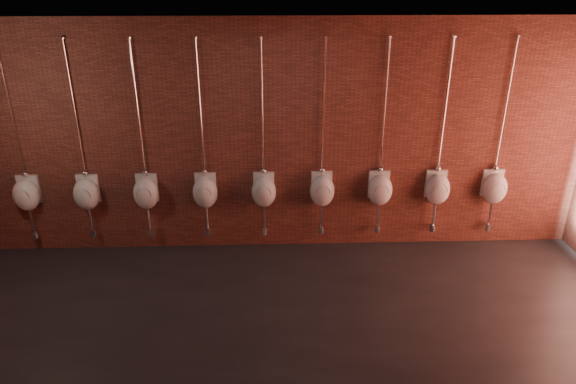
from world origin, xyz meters
name	(u,v)px	position (x,y,z in m)	size (l,w,h in m)	color
ground	(281,305)	(0.00, 0.00, 0.00)	(8.50, 8.50, 0.00)	black
room_shell	(280,147)	(0.00, 0.00, 2.01)	(8.54, 3.04, 3.22)	black
urinal_0	(26,194)	(-3.43, 1.38, 0.92)	(0.35, 0.30, 2.71)	white
urinal_1	(86,193)	(-2.62, 1.38, 0.92)	(0.35, 0.30, 2.71)	white
urinal_2	(146,192)	(-1.82, 1.38, 0.92)	(0.35, 0.30, 2.71)	white
urinal_3	(205,191)	(-1.01, 1.38, 0.92)	(0.35, 0.30, 2.71)	white
urinal_4	(264,190)	(-0.20, 1.38, 0.92)	(0.35, 0.30, 2.71)	white
urinal_5	(322,190)	(0.61, 1.38, 0.92)	(0.35, 0.30, 2.71)	white
urinal_6	(380,189)	(1.41, 1.38, 0.92)	(0.35, 0.30, 2.71)	white
urinal_7	(437,188)	(2.22, 1.38, 0.92)	(0.35, 0.30, 2.71)	white
urinal_8	(494,187)	(3.03, 1.38, 0.92)	(0.35, 0.30, 2.71)	white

